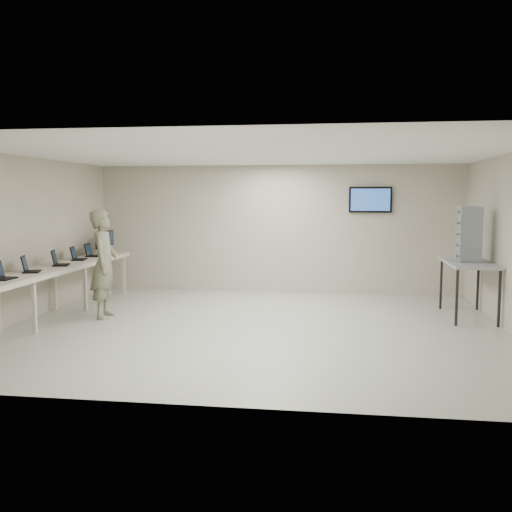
# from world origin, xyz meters

# --- Properties ---
(room) EXTENTS (8.01, 7.01, 2.81)m
(room) POSITION_xyz_m (0.03, 0.06, 1.41)
(room) COLOR #B6BAA2
(room) RESTS_ON ground
(workbench) EXTENTS (0.76, 6.00, 0.90)m
(workbench) POSITION_xyz_m (-3.59, 0.00, 0.83)
(workbench) COLOR #B9AE95
(workbench) RESTS_ON ground
(laptop_1) EXTENTS (0.28, 0.34, 0.27)m
(laptop_1) POSITION_xyz_m (-3.61, -1.24, 0.97)
(laptop_1) COLOR black
(laptop_1) RESTS_ON workbench
(laptop_2) EXTENTS (0.38, 0.40, 0.27)m
(laptop_2) POSITION_xyz_m (-3.63, -0.44, 0.97)
(laptop_2) COLOR black
(laptop_2) RESTS_ON workbench
(laptop_3) EXTENTS (0.38, 0.41, 0.27)m
(laptop_3) POSITION_xyz_m (-3.59, 0.47, 0.97)
(laptop_3) COLOR black
(laptop_3) RESTS_ON workbench
(laptop_4) EXTENTS (0.33, 0.37, 0.26)m
(laptop_4) POSITION_xyz_m (-3.66, 1.35, 0.97)
(laptop_4) COLOR black
(laptop_4) RESTS_ON workbench
(laptop_5) EXTENTS (0.30, 0.35, 0.26)m
(laptop_5) POSITION_xyz_m (-3.65, 2.00, 0.97)
(laptop_5) COLOR black
(laptop_5) RESTS_ON workbench
(monitor_near) EXTENTS (0.18, 0.41, 0.40)m
(monitor_near) POSITION_xyz_m (-3.60, 2.34, 1.14)
(monitor_near) COLOR black
(monitor_near) RESTS_ON workbench
(monitor_far) EXTENTS (0.22, 0.49, 0.48)m
(monitor_far) POSITION_xyz_m (-3.60, 2.75, 1.19)
(monitor_far) COLOR black
(monitor_far) RESTS_ON workbench
(soldier) EXTENTS (0.56, 0.75, 1.90)m
(soldier) POSITION_xyz_m (-2.71, 0.42, 0.95)
(soldier) COLOR #6A6C4F
(soldier) RESTS_ON ground
(side_table) EXTENTS (0.76, 1.64, 0.98)m
(side_table) POSITION_xyz_m (3.60, 1.33, 0.91)
(side_table) COLOR #929597
(side_table) RESTS_ON ground
(storage_bins) EXTENTS (0.37, 0.41, 0.97)m
(storage_bins) POSITION_xyz_m (3.58, 1.33, 1.47)
(storage_bins) COLOR gray
(storage_bins) RESTS_ON side_table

